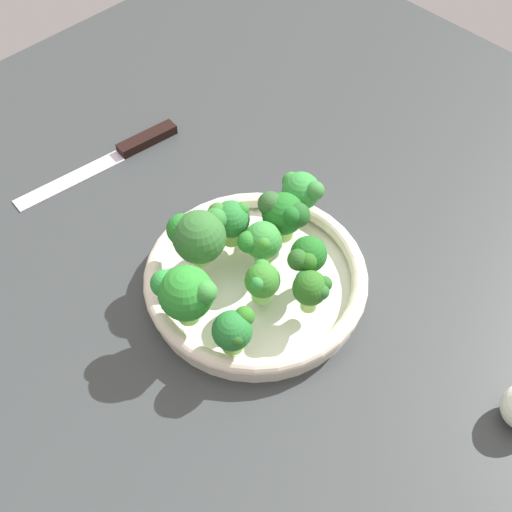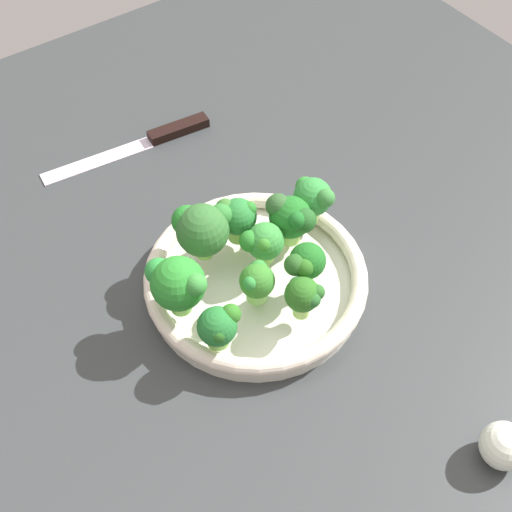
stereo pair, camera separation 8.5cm
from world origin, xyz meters
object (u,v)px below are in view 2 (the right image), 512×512
object	(u,v)px
broccoli_floret_3	(313,197)
broccoli_floret_4	(257,281)
bowl	(256,280)
broccoli_floret_1	(304,295)
broccoli_floret_6	(237,217)
broccoli_floret_9	(305,263)
knife	(150,140)
garlic_bulb	(504,446)
broccoli_floret_8	(178,283)
broccoli_floret_5	(201,228)
broccoli_floret_0	(219,327)
broccoli_floret_7	(291,217)
broccoli_floret_2	(264,242)

from	to	relation	value
broccoli_floret_3	broccoli_floret_4	world-z (taller)	broccoli_floret_3
bowl	broccoli_floret_3	distance (cm)	12.76
broccoli_floret_1	broccoli_floret_6	bearing A→B (deg)	87.89
broccoli_floret_3	broccoli_floret_6	world-z (taller)	broccoli_floret_3
broccoli_floret_3	broccoli_floret_9	world-z (taller)	broccoli_floret_3
knife	garlic_bulb	world-z (taller)	garlic_bulb
broccoli_floret_8	knife	distance (cm)	34.87
broccoli_floret_1	broccoli_floret_6	size ratio (longest dim) A/B	0.94
bowl	broccoli_floret_9	xyz separation A→B (cm)	(3.59, -4.97, 6.04)
broccoli_floret_4	broccoli_floret_8	distance (cm)	9.31
broccoli_floret_1	knife	xyz separation A→B (cm)	(1.96, 40.13, -6.87)
broccoli_floret_1	broccoli_floret_8	bearing A→B (deg)	141.67
broccoli_floret_5	broccoli_floret_6	size ratio (longest dim) A/B	1.27
broccoli_floret_0	broccoli_floret_3	world-z (taller)	broccoli_floret_3
broccoli_floret_1	broccoli_floret_9	xyz separation A→B (cm)	(2.75, 3.27, 0.56)
broccoli_floret_4	broccoli_floret_5	size ratio (longest dim) A/B	0.68
broccoli_floret_5	broccoli_floret_7	bearing A→B (deg)	-24.45
bowl	broccoli_floret_9	bearing A→B (deg)	-54.19
broccoli_floret_0	knife	bearing A→B (deg)	72.28
broccoli_floret_1	broccoli_floret_2	size ratio (longest dim) A/B	1.00
broccoli_floret_2	garlic_bulb	distance (cm)	35.17
broccoli_floret_5	broccoli_floret_0	bearing A→B (deg)	-114.31
knife	broccoli_floret_8	bearing A→B (deg)	-112.92
broccoli_floret_8	broccoli_floret_9	size ratio (longest dim) A/B	1.26
broccoli_floret_2	broccoli_floret_5	world-z (taller)	broccoli_floret_5
broccoli_floret_3	broccoli_floret_6	bearing A→B (deg)	161.43
broccoli_floret_0	broccoli_floret_1	xyz separation A→B (cm)	(10.13, -2.30, 0.47)
broccoli_floret_0	broccoli_floret_4	distance (cm)	7.66
broccoli_floret_8	garlic_bulb	size ratio (longest dim) A/B	1.55
broccoli_floret_1	broccoli_floret_4	world-z (taller)	broccoli_floret_1
broccoli_floret_3	broccoli_floret_0	bearing A→B (deg)	-156.47
garlic_bulb	broccoli_floret_3	bearing A→B (deg)	86.39
broccoli_floret_0	broccoli_floret_4	bearing A→B (deg)	20.88
broccoli_floret_2	broccoli_floret_6	world-z (taller)	broccoli_floret_6
broccoli_floret_0	knife	distance (cm)	40.22
broccoli_floret_4	broccoli_floret_5	world-z (taller)	broccoli_floret_5
bowl	broccoli_floret_8	xyz separation A→B (cm)	(-10.41, 0.65, 6.69)
broccoli_floret_1	broccoli_floret_2	xyz separation A→B (cm)	(0.90, 9.11, -0.09)
broccoli_floret_4	broccoli_floret_7	world-z (taller)	broccoli_floret_7
bowl	broccoli_floret_0	bearing A→B (deg)	-147.41
broccoli_floret_1	broccoli_floret_5	xyz separation A→B (cm)	(-4.56, 14.64, 1.02)
broccoli_floret_1	broccoli_floret_8	size ratio (longest dim) A/B	0.72
broccoli_floret_3	broccoli_floret_1	bearing A→B (deg)	-132.04
broccoli_floret_1	broccoli_floret_9	size ratio (longest dim) A/B	0.91
broccoli_floret_8	broccoli_floret_3	bearing A→B (deg)	5.82
broccoli_floret_3	broccoli_floret_6	xyz separation A→B (cm)	(-9.44, 3.17, -0.62)
broccoli_floret_4	broccoli_floret_5	distance (cm)	9.87
broccoli_floret_3	garlic_bulb	world-z (taller)	broccoli_floret_3
broccoli_floret_1	bowl	bearing A→B (deg)	95.83
broccoli_floret_5	broccoli_floret_9	world-z (taller)	broccoli_floret_5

